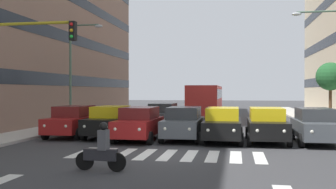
{
  "coord_description": "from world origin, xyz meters",
  "views": [
    {
      "loc": [
        -2.71,
        15.31,
        2.57
      ],
      "look_at": [
        0.53,
        -3.13,
        2.39
      ],
      "focal_mm": 41.64,
      "sensor_mm": 36.0,
      "label": 1
    }
  ],
  "objects": [
    {
      "name": "bus_behind_traffic",
      "position": [
        -0.02,
        -19.88,
        1.86
      ],
      "size": [
        2.78,
        10.5,
        3.0
      ],
      "color": "red",
      "rests_on": "ground_plane"
    },
    {
      "name": "car_row2_0",
      "position": [
        2.21,
        -10.63,
        0.89
      ],
      "size": [
        2.02,
        4.44,
        1.72
      ],
      "color": "#474C51",
      "rests_on": "ground_plane"
    },
    {
      "name": "ground_plane",
      "position": [
        0.0,
        0.0,
        0.0
      ],
      "size": [
        180.0,
        180.0,
        0.0
      ],
      "primitive_type": "plane",
      "color": "#38383A"
    },
    {
      "name": "car_2",
      "position": [
        -2.04,
        -4.41,
        0.89
      ],
      "size": [
        2.02,
        4.44,
        1.72
      ],
      "color": "black",
      "rests_on": "ground_plane"
    },
    {
      "name": "street_lamp_right",
      "position": [
        8.06,
        -9.65,
        4.39
      ],
      "size": [
        2.39,
        0.28,
        7.01
      ],
      "color": "#4C6B56",
      "rests_on": "sidewalk_right"
    },
    {
      "name": "traffic_light_gantry",
      "position": [
        6.32,
        0.72,
        3.67
      ],
      "size": [
        3.94,
        0.36,
        5.5
      ],
      "color": "#AD991E",
      "rests_on": "ground_plane"
    },
    {
      "name": "motorcycle_with_rider",
      "position": [
        1.54,
        3.43,
        0.65
      ],
      "size": [
        1.7,
        0.37,
        1.57
      ],
      "color": "black",
      "rests_on": "ground_plane"
    },
    {
      "name": "car_1",
      "position": [
        -4.21,
        -4.55,
        0.89
      ],
      "size": [
        2.02,
        4.44,
        1.72
      ],
      "color": "black",
      "rests_on": "ground_plane"
    },
    {
      "name": "car_0",
      "position": [
        -6.51,
        -4.53,
        0.89
      ],
      "size": [
        2.02,
        4.44,
        1.72
      ],
      "color": "#474C51",
      "rests_on": "ground_plane"
    },
    {
      "name": "car_4",
      "position": [
        2.23,
        -4.2,
        0.89
      ],
      "size": [
        2.02,
        4.44,
        1.72
      ],
      "color": "maroon",
      "rests_on": "ground_plane"
    },
    {
      "name": "car_3",
      "position": [
        -0.02,
        -4.73,
        0.89
      ],
      "size": [
        2.02,
        4.44,
        1.72
      ],
      "color": "#474C51",
      "rests_on": "ground_plane"
    },
    {
      "name": "street_tree_1",
      "position": [
        -8.85,
        -11.86,
        3.49
      ],
      "size": [
        1.87,
        1.87,
        4.3
      ],
      "color": "#513823",
      "rests_on": "sidewalk_left"
    },
    {
      "name": "car_5",
      "position": [
        4.13,
        -5.18,
        0.89
      ],
      "size": [
        2.02,
        4.44,
        1.72
      ],
      "color": "black",
      "rests_on": "ground_plane"
    },
    {
      "name": "crosswalk_markings",
      "position": [
        -0.0,
        0.0,
        0.0
      ],
      "size": [
        7.65,
        2.8,
        0.01
      ],
      "color": "silver",
      "rests_on": "ground_plane"
    },
    {
      "name": "street_lamp_left",
      "position": [
        -8.0,
        -7.94,
        4.45
      ],
      "size": [
        2.67,
        0.28,
        7.07
      ],
      "color": "#4C6B56",
      "rests_on": "sidewalk_left"
    },
    {
      "name": "car_6",
      "position": [
        6.27,
        -5.19,
        0.89
      ],
      "size": [
        2.02,
        4.44,
        1.72
      ],
      "color": "maroon",
      "rests_on": "ground_plane"
    }
  ]
}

